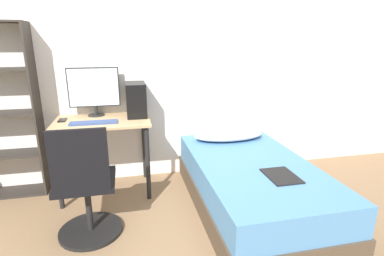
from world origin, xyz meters
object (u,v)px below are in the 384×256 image
object	(u,v)px
keyboard	(94,123)
pc_tower	(136,99)
bed	(251,185)
monitor	(94,89)
office_chair	(86,195)

from	to	relation	value
keyboard	pc_tower	xyz separation A→B (m)	(0.41, 0.23, 0.16)
bed	pc_tower	bearing A→B (deg)	143.72
monitor	keyboard	distance (m)	0.42
pc_tower	keyboard	bearing A→B (deg)	-150.27
office_chair	pc_tower	distance (m)	1.13
monitor	keyboard	xyz separation A→B (m)	(0.00, -0.33, -0.26)
monitor	keyboard	bearing A→B (deg)	-89.64
monitor	bed	bearing A→B (deg)	-30.39
office_chair	monitor	xyz separation A→B (m)	(0.04, 0.97, 0.67)
bed	keyboard	world-z (taller)	keyboard
keyboard	pc_tower	distance (m)	0.50
bed	monitor	bearing A→B (deg)	149.61
bed	monitor	size ratio (longest dim) A/B	3.64
office_chair	bed	world-z (taller)	office_chair
office_chair	bed	bearing A→B (deg)	5.53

